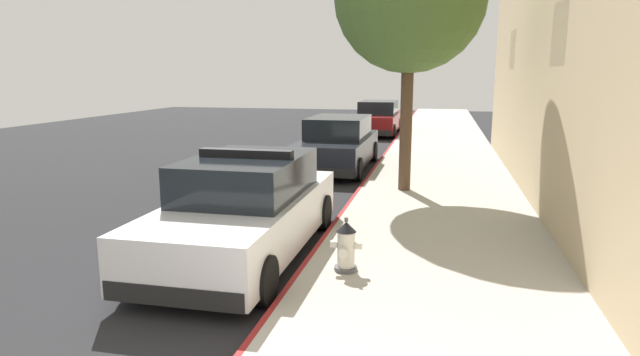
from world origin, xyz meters
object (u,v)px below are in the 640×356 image
(parked_car_silver_ahead, at_px, (338,144))
(fire_hydrant, at_px, (346,246))
(parked_car_dark_far, at_px, (378,118))
(police_cruiser, at_px, (246,209))

(parked_car_silver_ahead, relative_size, fire_hydrant, 6.37)
(parked_car_silver_ahead, height_order, parked_car_dark_far, same)
(police_cruiser, relative_size, parked_car_dark_far, 1.00)
(fire_hydrant, bearing_deg, police_cruiser, 157.54)
(parked_car_dark_far, bearing_deg, parked_car_silver_ahead, -90.45)
(police_cruiser, xyz_separation_m, parked_car_dark_far, (0.01, 17.67, -0.00))
(fire_hydrant, bearing_deg, parked_car_dark_far, 95.30)
(parked_car_silver_ahead, xyz_separation_m, fire_hydrant, (1.78, -8.70, -0.25))
(police_cruiser, distance_m, parked_car_silver_ahead, 7.99)
(police_cruiser, relative_size, fire_hydrant, 6.37)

